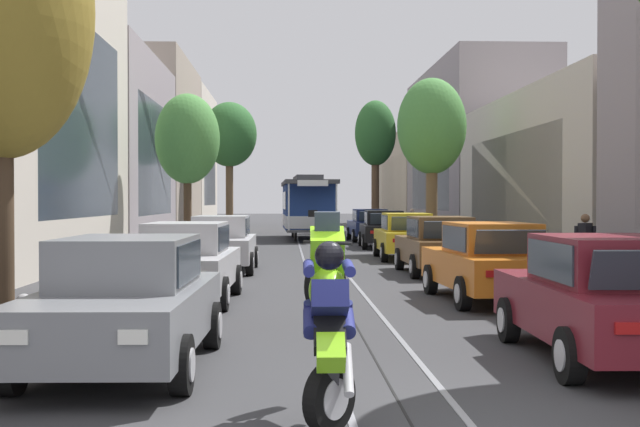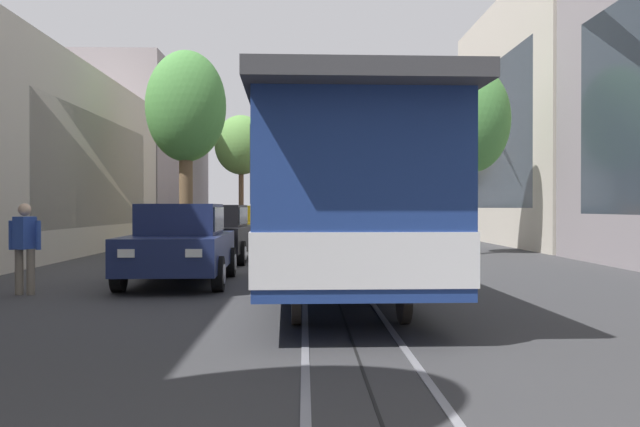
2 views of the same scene
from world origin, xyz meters
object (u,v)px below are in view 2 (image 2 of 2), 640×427
at_px(pedestrian_on_left_pavement, 25,243).
at_px(fire_hydrant, 384,225).
at_px(parked_car_black_fifth_right, 216,233).
at_px(parked_car_maroon_near_right, 267,219).
at_px(parked_car_navy_sixth_right, 180,243).
at_px(motorcycle_with_rider, 323,215).
at_px(parked_car_silver_second_left, 372,221).
at_px(pedestrian_on_right_pavement, 185,219).
at_px(parked_car_brown_mid_right, 249,223).
at_px(parked_car_grey_near_left, 361,219).
at_px(street_tree_kerb_left_near, 389,161).
at_px(street_tree_kerb_left_second, 472,120).
at_px(street_tree_kerb_right_near, 241,146).
at_px(cable_car_trolley, 338,198).
at_px(parked_car_silver_mid_left, 383,224).
at_px(parked_car_orange_second_right, 260,221).
at_px(parked_car_yellow_fourth_right, 240,226).
at_px(street_tree_kerb_right_second, 186,109).

xyz_separation_m(pedestrian_on_left_pavement, fire_hydrant, (-9.83, -31.31, -0.47)).
relative_size(parked_car_black_fifth_right, pedestrian_on_left_pavement, 2.78).
bearing_deg(parked_car_maroon_near_right, parked_car_navy_sixth_right, 89.80).
bearing_deg(fire_hydrant, motorcycle_with_rider, -39.66).
relative_size(parked_car_silver_second_left, pedestrian_on_right_pavement, 2.61).
bearing_deg(parked_car_brown_mid_right, parked_car_navy_sixth_right, 90.18).
bearing_deg(parked_car_grey_near_left, fire_hydrant, 156.60).
xyz_separation_m(street_tree_kerb_left_near, street_tree_kerb_left_second, (-0.14, 20.93, -0.08)).
distance_m(street_tree_kerb_right_near, cable_car_trolley, 33.84).
bearing_deg(parked_car_silver_mid_left, fire_hydrant, -96.67).
height_order(parked_car_black_fifth_right, street_tree_kerb_left_second, street_tree_kerb_left_second).
bearing_deg(parked_car_orange_second_right, parked_car_silver_mid_left, 129.59).
relative_size(parked_car_maroon_near_right, street_tree_kerb_left_near, 0.69).
height_order(parked_car_silver_mid_left, parked_car_yellow_fourth_right, same).
xyz_separation_m(street_tree_kerb_right_near, pedestrian_on_right_pavement, (1.76, 10.52, -4.51)).
bearing_deg(street_tree_kerb_left_near, street_tree_kerb_left_second, 90.39).
xyz_separation_m(parked_car_silver_second_left, parked_car_black_fifth_right, (6.13, 18.13, 0.00)).
xyz_separation_m(parked_car_orange_second_right, fire_hydrant, (-7.39, -5.62, -0.38)).
bearing_deg(parked_car_silver_mid_left, parked_car_grey_near_left, -90.36).
xyz_separation_m(parked_car_navy_sixth_right, motorcycle_with_rider, (-3.74, -32.69, 0.21)).
relative_size(parked_car_grey_near_left, cable_car_trolley, 0.48).
xyz_separation_m(parked_car_brown_mid_right, parked_car_yellow_fourth_right, (-0.07, 5.61, 0.00)).
height_order(parked_car_grey_near_left, parked_car_yellow_fourth_right, same).
distance_m(parked_car_orange_second_right, motorcycle_with_rider, 9.45).
bearing_deg(parked_car_maroon_near_right, fire_hydrant, 176.84).
relative_size(parked_car_silver_second_left, fire_hydrant, 5.24).
distance_m(street_tree_kerb_right_near, pedestrian_on_left_pavement, 32.62).
xyz_separation_m(parked_car_silver_mid_left, motorcycle_with_rider, (2.23, -15.83, 0.21)).
distance_m(parked_car_maroon_near_right, cable_car_trolley, 32.88).
relative_size(parked_car_brown_mid_right, pedestrian_on_right_pavement, 2.59).
distance_m(parked_car_black_fifth_right, street_tree_kerb_left_near, 25.32).
relative_size(parked_car_silver_mid_left, parked_car_brown_mid_right, 1.00).
distance_m(parked_car_grey_near_left, motorcycle_with_rider, 3.39).
bearing_deg(street_tree_kerb_right_near, parked_car_orange_second_right, 103.94).
height_order(parked_car_navy_sixth_right, pedestrian_on_right_pavement, pedestrian_on_right_pavement).
bearing_deg(parked_car_black_fifth_right, parked_car_navy_sixth_right, 90.13).
height_order(parked_car_yellow_fourth_right, fire_hydrant, parked_car_yellow_fourth_right).
bearing_deg(parked_car_orange_second_right, street_tree_kerb_right_near, -76.06).
distance_m(parked_car_black_fifth_right, motorcycle_with_rider, 27.26).
distance_m(street_tree_kerb_right_near, fire_hydrant, 10.39).
bearing_deg(parked_car_black_fifth_right, pedestrian_on_right_pavement, -76.98).
height_order(parked_car_silver_mid_left, street_tree_kerb_left_second, street_tree_kerb_left_second).
bearing_deg(parked_car_silver_mid_left, cable_car_trolley, 81.37).
distance_m(parked_car_brown_mid_right, street_tree_kerb_right_second, 9.77).
distance_m(parked_car_silver_second_left, parked_car_navy_sixth_right, 24.59).
bearing_deg(parked_car_grey_near_left, street_tree_kerb_left_near, 157.74).
bearing_deg(parked_car_silver_second_left, street_tree_kerb_right_second, 62.75).
height_order(parked_car_black_fifth_right, street_tree_kerb_right_second, street_tree_kerb_right_second).
xyz_separation_m(street_tree_kerb_left_second, cable_car_trolley, (4.90, 11.31, -2.67)).
xyz_separation_m(parked_car_yellow_fourth_right, street_tree_kerb_left_second, (-7.88, 3.77, 3.54)).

